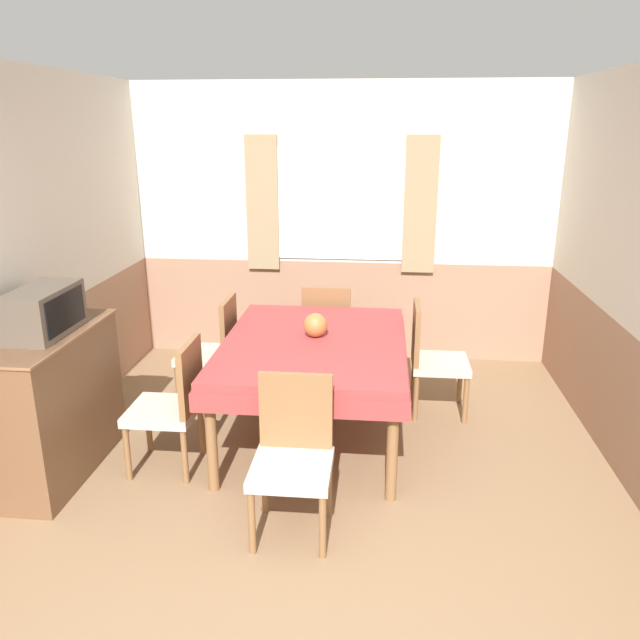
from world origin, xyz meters
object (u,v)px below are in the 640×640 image
at_px(sideboard, 54,402).
at_px(dining_table, 314,353).
at_px(tv, 44,311).
at_px(chair_left_near, 173,402).
at_px(chair_head_window, 327,330).
at_px(chair_right_far, 432,356).
at_px(chair_left_far, 214,348).
at_px(vase, 315,325).
at_px(chair_head_near, 293,452).

bearing_deg(sideboard, dining_table, 21.04).
bearing_deg(tv, sideboard, 162.42).
distance_m(chair_left_near, chair_head_window, 1.83).
height_order(chair_head_window, sideboard, sideboard).
relative_size(chair_right_far, chair_head_window, 1.00).
xyz_separation_m(chair_left_far, chair_right_far, (1.75, 0.00, 0.00)).
relative_size(chair_left_far, tv, 1.60).
bearing_deg(dining_table, chair_left_far, 149.31).
height_order(sideboard, vase, sideboard).
bearing_deg(dining_table, chair_head_near, -90.00).
xyz_separation_m(chair_left_far, tv, (-0.73, -1.16, 0.64)).
bearing_deg(tv, chair_head_window, 46.93).
relative_size(dining_table, sideboard, 1.52).
height_order(dining_table, sideboard, sideboard).
xyz_separation_m(chair_left_near, sideboard, (-0.76, -0.11, 0.01)).
distance_m(dining_table, chair_head_window, 1.10).
xyz_separation_m(chair_left_far, chair_left_near, (0.00, -1.04, 0.00)).
distance_m(chair_right_far, sideboard, 2.77).
height_order(chair_left_near, chair_right_far, same).
height_order(chair_head_near, sideboard, sideboard).
height_order(chair_left_far, sideboard, sideboard).
relative_size(chair_left_near, tv, 1.60).
relative_size(chair_left_near, vase, 5.18).
relative_size(chair_head_window, tv, 1.60).
bearing_deg(vase, dining_table, -91.56).
bearing_deg(chair_head_near, sideboard, -15.60).
distance_m(chair_head_window, vase, 1.08).
bearing_deg(sideboard, chair_head_near, -15.60).
relative_size(chair_head_near, vase, 5.18).
bearing_deg(chair_right_far, chair_left_near, -59.31).
distance_m(chair_head_near, vase, 1.22).
height_order(chair_head_window, vase, vase).
xyz_separation_m(chair_left_far, vase, (0.88, -0.45, 0.37)).
bearing_deg(chair_head_window, chair_left_near, -118.62).
distance_m(chair_left_near, tv, 0.98).
bearing_deg(chair_left_near, chair_left_far, 0.00).
relative_size(chair_left_near, chair_right_far, 1.00).
height_order(dining_table, chair_left_near, chair_left_near).
relative_size(dining_table, tv, 3.09).
xyz_separation_m(dining_table, vase, (0.00, 0.07, 0.19)).
bearing_deg(vase, chair_right_far, 27.09).
distance_m(chair_head_window, tv, 2.45).
bearing_deg(chair_head_near, chair_left_near, -32.84).
height_order(chair_left_far, chair_head_window, same).
relative_size(dining_table, chair_right_far, 1.93).
bearing_deg(dining_table, tv, -158.42).
bearing_deg(sideboard, vase, 23.20).
distance_m(dining_table, tv, 1.79).
xyz_separation_m(dining_table, chair_left_near, (-0.88, -0.52, -0.18)).
bearing_deg(tv, chair_left_near, 9.05).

